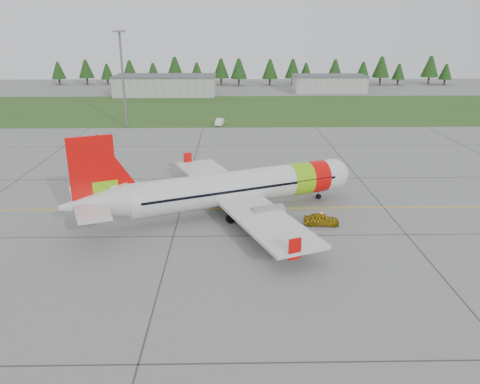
{
  "coord_description": "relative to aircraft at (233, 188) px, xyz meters",
  "views": [
    {
      "loc": [
        -8.75,
        -45.37,
        21.0
      ],
      "look_at": [
        -7.82,
        4.11,
        3.53
      ],
      "focal_mm": 35.0,
      "sensor_mm": 36.0,
      "label": 1
    }
  ],
  "objects": [
    {
      "name": "aircraft",
      "position": [
        0.0,
        0.0,
        0.0
      ],
      "size": [
        33.72,
        32.03,
        10.7
      ],
      "rotation": [
        0.0,
        0.0,
        0.38
      ],
      "color": "silver",
      "rests_on": "ground"
    },
    {
      "name": "floodlight_mast",
      "position": [
        -23.39,
        51.21,
        6.91
      ],
      "size": [
        0.5,
        0.5,
        20.0
      ],
      "primitive_type": "cylinder",
      "color": "slate",
      "rests_on": "ground"
    },
    {
      "name": "grass_strip",
      "position": [
        8.61,
        75.21,
        -3.07
      ],
      "size": [
        320.0,
        50.0,
        0.03
      ],
      "primitive_type": "cube",
      "color": "#30561E",
      "rests_on": "ground"
    },
    {
      "name": "hangar_east",
      "position": [
        33.61,
        111.21,
        -0.49
      ],
      "size": [
        24.0,
        12.0,
        5.2
      ],
      "primitive_type": "cube",
      "color": "#A8A8A3",
      "rests_on": "ground"
    },
    {
      "name": "taxi_guideline",
      "position": [
        8.61,
        1.21,
        -3.07
      ],
      "size": [
        120.0,
        0.25,
        0.02
      ],
      "primitive_type": "cube",
      "color": "gold",
      "rests_on": "ground"
    },
    {
      "name": "follow_me_car",
      "position": [
        9.92,
        -3.95,
        -1.12
      ],
      "size": [
        1.45,
        1.68,
        3.92
      ],
      "primitive_type": "imported",
      "rotation": [
        0.0,
        0.0,
        1.49
      ],
      "color": "yellow",
      "rests_on": "ground"
    },
    {
      "name": "treeline",
      "position": [
        8.61,
        131.21,
        1.91
      ],
      "size": [
        160.0,
        8.0,
        10.0
      ],
      "primitive_type": null,
      "color": "#1C3F14",
      "rests_on": "ground"
    },
    {
      "name": "ground",
      "position": [
        8.61,
        -6.79,
        -3.09
      ],
      "size": [
        320.0,
        320.0,
        0.0
      ],
      "primitive_type": "plane",
      "color": "gray",
      "rests_on": "ground"
    },
    {
      "name": "service_van",
      "position": [
        -2.8,
        52.98,
        -0.8
      ],
      "size": [
        1.77,
        1.69,
        4.58
      ],
      "primitive_type": "imported",
      "rotation": [
        0.0,
        0.0,
        -0.12
      ],
      "color": "white",
      "rests_on": "ground"
    },
    {
      "name": "hangar_west",
      "position": [
        -21.39,
        103.21,
        -0.09
      ],
      "size": [
        32.0,
        14.0,
        6.0
      ],
      "primitive_type": "cube",
      "color": "#A8A8A3",
      "rests_on": "ground"
    }
  ]
}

